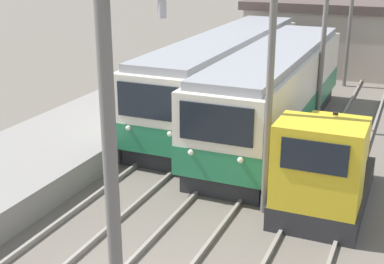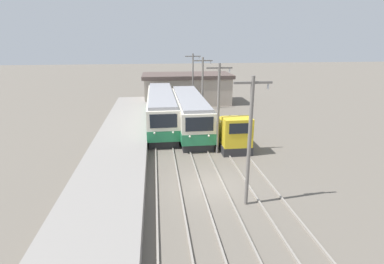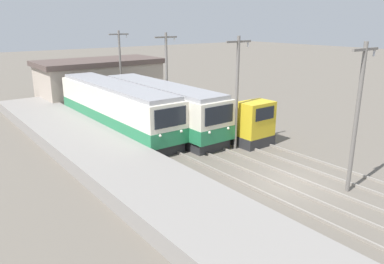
{
  "view_description": "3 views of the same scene",
  "coord_description": "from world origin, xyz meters",
  "px_view_note": "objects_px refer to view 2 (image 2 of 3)",
  "views": [
    {
      "loc": [
        5.24,
        -7.95,
        7.29
      ],
      "look_at": [
        -1.0,
        6.67,
        1.76
      ],
      "focal_mm": 50.0,
      "sensor_mm": 36.0,
      "label": 1
    },
    {
      "loc": [
        -3.16,
        -16.92,
        8.95
      ],
      "look_at": [
        -0.27,
        6.64,
        1.57
      ],
      "focal_mm": 28.0,
      "sensor_mm": 36.0,
      "label": 2
    },
    {
      "loc": [
        -14.64,
        -11.23,
        8.09
      ],
      "look_at": [
        -1.25,
        6.47,
        1.47
      ],
      "focal_mm": 35.0,
      "sensor_mm": 36.0,
      "label": 3
    }
  ],
  "objects_px": {
    "commuter_train_center": "(190,114)",
    "catenary_mast_far": "(203,90)",
    "commuter_train_left": "(162,111)",
    "catenary_mast_distant": "(193,80)",
    "catenary_mast_mid": "(218,106)",
    "shunting_locomotive": "(232,134)",
    "catenary_mast_near": "(250,138)"
  },
  "relations": [
    {
      "from": "commuter_train_center",
      "to": "catenary_mast_far",
      "type": "bearing_deg",
      "value": 42.5
    },
    {
      "from": "commuter_train_left",
      "to": "catenary_mast_distant",
      "type": "bearing_deg",
      "value": 60.13
    },
    {
      "from": "commuter_train_left",
      "to": "catenary_mast_distant",
      "type": "xyz_separation_m",
      "value": [
        4.31,
        7.5,
        2.25
      ]
    },
    {
      "from": "catenary_mast_mid",
      "to": "catenary_mast_far",
      "type": "distance_m",
      "value": 8.05
    },
    {
      "from": "commuter_train_center",
      "to": "commuter_train_left",
      "type": "bearing_deg",
      "value": 145.42
    },
    {
      "from": "shunting_locomotive",
      "to": "catenary_mast_far",
      "type": "height_order",
      "value": "catenary_mast_far"
    },
    {
      "from": "shunting_locomotive",
      "to": "catenary_mast_mid",
      "type": "bearing_deg",
      "value": -143.72
    },
    {
      "from": "catenary_mast_mid",
      "to": "catenary_mast_distant",
      "type": "xyz_separation_m",
      "value": [
        0.0,
        16.1,
        0.0
      ]
    },
    {
      "from": "commuter_train_center",
      "to": "catenary_mast_near",
      "type": "bearing_deg",
      "value": -84.15
    },
    {
      "from": "commuter_train_left",
      "to": "catenary_mast_mid",
      "type": "relative_size",
      "value": 2.08
    },
    {
      "from": "catenary_mast_far",
      "to": "catenary_mast_distant",
      "type": "relative_size",
      "value": 1.0
    },
    {
      "from": "shunting_locomotive",
      "to": "catenary_mast_mid",
      "type": "height_order",
      "value": "catenary_mast_mid"
    },
    {
      "from": "commuter_train_left",
      "to": "commuter_train_center",
      "type": "distance_m",
      "value": 3.4
    },
    {
      "from": "shunting_locomotive",
      "to": "catenary_mast_distant",
      "type": "relative_size",
      "value": 0.69
    },
    {
      "from": "commuter_train_left",
      "to": "catenary_mast_far",
      "type": "xyz_separation_m",
      "value": [
        4.31,
        -0.55,
        2.25
      ]
    },
    {
      "from": "commuter_train_center",
      "to": "catenary_mast_distant",
      "type": "xyz_separation_m",
      "value": [
        1.51,
        9.43,
        2.27
      ]
    },
    {
      "from": "commuter_train_left",
      "to": "catenary_mast_mid",
      "type": "xyz_separation_m",
      "value": [
        4.31,
        -8.6,
        2.25
      ]
    },
    {
      "from": "catenary_mast_near",
      "to": "catenary_mast_mid",
      "type": "height_order",
      "value": "same"
    },
    {
      "from": "commuter_train_left",
      "to": "shunting_locomotive",
      "type": "distance_m",
      "value": 9.49
    },
    {
      "from": "catenary_mast_far",
      "to": "commuter_train_center",
      "type": "bearing_deg",
      "value": -137.5
    },
    {
      "from": "commuter_train_center",
      "to": "catenary_mast_far",
      "type": "height_order",
      "value": "catenary_mast_far"
    },
    {
      "from": "catenary_mast_near",
      "to": "catenary_mast_distant",
      "type": "bearing_deg",
      "value": 90.0
    },
    {
      "from": "catenary_mast_mid",
      "to": "catenary_mast_far",
      "type": "bearing_deg",
      "value": 90.0
    },
    {
      "from": "commuter_train_left",
      "to": "catenary_mast_near",
      "type": "relative_size",
      "value": 2.08
    },
    {
      "from": "commuter_train_center",
      "to": "shunting_locomotive",
      "type": "xyz_separation_m",
      "value": [
        3.0,
        -5.57,
        -0.46
      ]
    },
    {
      "from": "commuter_train_left",
      "to": "catenary_mast_mid",
      "type": "height_order",
      "value": "catenary_mast_mid"
    },
    {
      "from": "catenary_mast_near",
      "to": "catenary_mast_far",
      "type": "xyz_separation_m",
      "value": [
        0.0,
        16.1,
        0.0
      ]
    },
    {
      "from": "catenary_mast_far",
      "to": "commuter_train_left",
      "type": "bearing_deg",
      "value": 172.74
    },
    {
      "from": "catenary_mast_far",
      "to": "shunting_locomotive",
      "type": "bearing_deg",
      "value": -77.88
    },
    {
      "from": "commuter_train_left",
      "to": "catenary_mast_distant",
      "type": "relative_size",
      "value": 2.08
    },
    {
      "from": "catenary_mast_far",
      "to": "catenary_mast_distant",
      "type": "xyz_separation_m",
      "value": [
        0.0,
        8.05,
        0.0
      ]
    },
    {
      "from": "catenary_mast_near",
      "to": "catenary_mast_far",
      "type": "bearing_deg",
      "value": 90.0
    }
  ]
}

